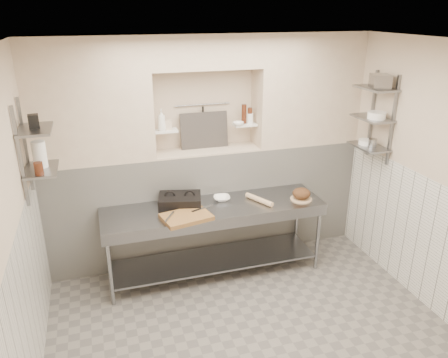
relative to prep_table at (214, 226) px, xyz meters
name	(u,v)px	position (x,y,z in m)	size (l,w,h in m)	color
floor	(253,339)	(0.07, -1.18, -0.69)	(4.00, 3.90, 0.10)	slate
ceiling	(262,37)	(0.07, -1.18, 2.21)	(4.00, 3.90, 0.10)	silver
wall_left	(5,243)	(-1.98, -1.18, 0.76)	(0.10, 3.90, 2.80)	#C7B499
wall_right	(446,184)	(2.12, -1.18, 0.76)	(0.10, 3.90, 2.80)	#C7B499
wall_back	(202,145)	(0.07, 0.82, 0.76)	(4.00, 0.10, 2.80)	#C7B499
backwall_lower	(207,202)	(0.07, 0.57, 0.06)	(4.00, 0.40, 1.40)	silver
alcove_sill	(207,150)	(0.07, 0.57, 0.77)	(1.30, 0.40, 0.02)	#C7B499
backwall_pillar_left	(90,101)	(-1.26, 0.57, 1.46)	(1.35, 0.40, 1.40)	#C7B499
backwall_pillar_right	(307,89)	(1.39, 0.57, 1.46)	(1.35, 0.40, 1.40)	#C7B499
backwall_header	(205,51)	(0.07, 0.57, 1.96)	(1.30, 0.40, 0.40)	#C7B499
wainscot_left	(28,316)	(-1.92, -1.18, 0.06)	(0.02, 3.90, 1.40)	silver
wainscot_right	(429,245)	(2.06, -1.18, 0.06)	(0.02, 3.90, 1.40)	silver
alcove_shelf_left	(166,131)	(-0.43, 0.57, 1.06)	(0.28, 0.16, 0.03)	white
alcove_shelf_right	(245,125)	(0.57, 0.57, 1.06)	(0.28, 0.16, 0.03)	white
utensil_rail	(202,105)	(0.07, 0.74, 1.31)	(0.02, 0.02, 0.70)	gray
hanging_steel	(203,118)	(0.07, 0.72, 1.14)	(0.02, 0.02, 0.30)	black
splash_panel	(204,130)	(0.07, 0.67, 1.00)	(0.60, 0.02, 0.45)	#383330
shelf_rail_left_a	(25,145)	(-1.91, 0.07, 1.16)	(0.03, 0.03, 0.95)	slate
shelf_rail_left_b	(20,158)	(-1.91, -0.33, 1.16)	(0.03, 0.03, 0.95)	slate
wall_shelf_left_lower	(41,170)	(-1.77, -0.13, 0.96)	(0.30, 0.50, 0.03)	slate
wall_shelf_left_upper	(35,129)	(-1.77, -0.13, 1.36)	(0.30, 0.50, 0.03)	slate
shelf_rail_right_a	(372,114)	(2.04, 0.07, 1.21)	(0.03, 0.03, 1.05)	slate
shelf_rail_right_b	(393,121)	(2.04, -0.33, 1.21)	(0.03, 0.03, 1.05)	slate
wall_shelf_right_lower	(369,147)	(1.91, -0.13, 0.86)	(0.30, 0.50, 0.03)	slate
wall_shelf_right_mid	(372,118)	(1.91, -0.13, 1.21)	(0.30, 0.50, 0.03)	slate
wall_shelf_right_upper	(376,88)	(1.91, -0.13, 1.56)	(0.30, 0.50, 0.03)	slate
prep_table	(214,226)	(0.00, 0.00, 0.00)	(2.60, 0.70, 0.90)	gray
panini_press	(180,201)	(-0.38, 0.14, 0.32)	(0.55, 0.45, 0.13)	black
cutting_board	(186,217)	(-0.38, -0.21, 0.28)	(0.52, 0.36, 0.05)	brown
knife_blade	(202,208)	(-0.17, -0.10, 0.31)	(0.29, 0.03, 0.01)	gray
tongs	(170,216)	(-0.56, -0.21, 0.31)	(0.02, 0.02, 0.24)	gray
mixing_bowl	(222,198)	(0.14, 0.15, 0.28)	(0.20, 0.20, 0.05)	white
rolling_pin	(259,200)	(0.55, -0.03, 0.29)	(0.06, 0.06, 0.40)	#CFB08B
bread_board	(301,199)	(1.06, -0.11, 0.27)	(0.26, 0.26, 0.02)	#CFB08B
bread_loaf	(301,193)	(1.06, -0.11, 0.34)	(0.22, 0.22, 0.13)	#4C2D19
bottle_soap	(162,120)	(-0.48, 0.55, 1.20)	(0.10, 0.10, 0.25)	white
jar_alcove	(168,125)	(-0.40, 0.57, 1.13)	(0.08, 0.08, 0.11)	#C7B499
bowl_alcove	(238,124)	(0.46, 0.51, 1.09)	(0.13, 0.13, 0.04)	white
condiment_a	(250,116)	(0.62, 0.55, 1.17)	(0.06, 0.06, 0.20)	#401B0E
condiment_b	(244,114)	(0.56, 0.59, 1.19)	(0.06, 0.06, 0.24)	#401B0E
condiment_c	(250,119)	(0.63, 0.55, 1.14)	(0.08, 0.08, 0.13)	white
jug_left	(40,154)	(-1.77, -0.09, 1.10)	(0.13, 0.13, 0.26)	white
jar_left	(39,169)	(-1.77, -0.31, 1.03)	(0.08, 0.08, 0.12)	#401B0E
box_left_upper	(34,121)	(-1.77, -0.13, 1.43)	(0.09, 0.09, 0.13)	black
bowl_right	(366,142)	(1.91, -0.08, 0.90)	(0.19, 0.19, 0.06)	white
canister_right	(372,143)	(1.91, -0.20, 0.92)	(0.10, 0.10, 0.10)	gray
bowl_right_mid	(377,115)	(1.91, -0.21, 1.26)	(0.21, 0.21, 0.08)	white
basket_right	(380,81)	(1.91, -0.20, 1.65)	(0.20, 0.24, 0.15)	gray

